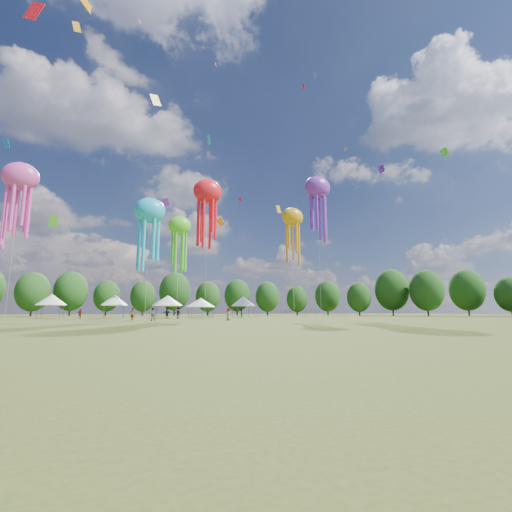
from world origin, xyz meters
name	(u,v)px	position (x,y,z in m)	size (l,w,h in m)	color
ground	(332,339)	(0.00, 0.00, 0.00)	(300.00, 300.00, 0.00)	#384416
spectator_near	(152,314)	(-5.60, 32.61, 0.83)	(0.80, 0.63, 1.66)	gray
spectators_far	(176,313)	(-0.84, 47.04, 0.87)	(29.86, 22.37, 1.85)	gray
festival_tents	(160,301)	(-2.97, 54.29, 3.12)	(39.05, 10.42, 4.21)	#47474C
show_kites	(194,206)	(0.91, 43.07, 18.53)	(55.09, 21.08, 27.16)	#1BB8E8
small_kites	(174,142)	(-2.80, 43.00, 29.35)	(69.01, 59.96, 40.71)	#1BB8E8
treeline	(153,285)	(-3.87, 62.51, 6.54)	(201.57, 95.24, 13.43)	#38281C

